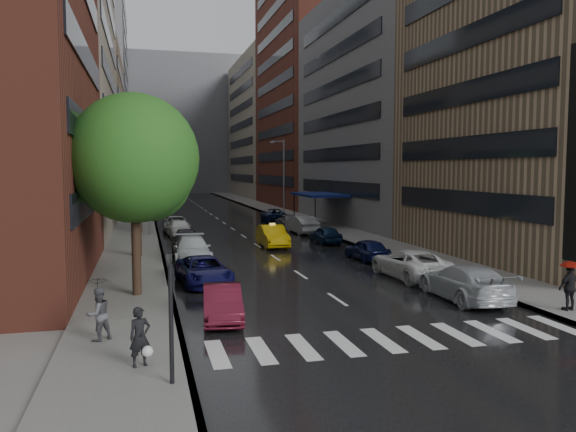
# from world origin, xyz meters

# --- Properties ---
(ground) EXTENTS (220.00, 220.00, 0.00)m
(ground) POSITION_xyz_m (0.00, 0.00, 0.00)
(ground) COLOR gray
(ground) RESTS_ON ground
(road) EXTENTS (14.00, 140.00, 0.01)m
(road) POSITION_xyz_m (0.00, 50.00, 0.01)
(road) COLOR black
(road) RESTS_ON ground
(sidewalk_left) EXTENTS (4.00, 140.00, 0.15)m
(sidewalk_left) POSITION_xyz_m (-9.00, 50.00, 0.07)
(sidewalk_left) COLOR gray
(sidewalk_left) RESTS_ON ground
(sidewalk_right) EXTENTS (4.00, 140.00, 0.15)m
(sidewalk_right) POSITION_xyz_m (9.00, 50.00, 0.07)
(sidewalk_right) COLOR gray
(sidewalk_right) RESTS_ON ground
(crosswalk) EXTENTS (13.15, 2.80, 0.01)m
(crosswalk) POSITION_xyz_m (0.20, -2.00, 0.01)
(crosswalk) COLOR silver
(crosswalk) RESTS_ON ground
(buildings_left) EXTENTS (8.00, 108.00, 38.00)m
(buildings_left) POSITION_xyz_m (-15.00, 58.79, 15.99)
(buildings_left) COLOR maroon
(buildings_left) RESTS_ON ground
(buildings_right) EXTENTS (8.05, 109.10, 36.00)m
(buildings_right) POSITION_xyz_m (15.00, 56.70, 15.03)
(buildings_right) COLOR #937A5B
(buildings_right) RESTS_ON ground
(building_far) EXTENTS (40.00, 14.00, 32.00)m
(building_far) POSITION_xyz_m (0.00, 118.00, 16.00)
(building_far) COLOR slate
(building_far) RESTS_ON ground
(tree_near) EXTENTS (5.71, 5.71, 9.11)m
(tree_near) POSITION_xyz_m (-8.60, 6.55, 6.23)
(tree_near) COLOR #382619
(tree_near) RESTS_ON ground
(tree_mid) EXTENTS (5.95, 5.95, 9.48)m
(tree_mid) POSITION_xyz_m (-8.60, 18.03, 6.49)
(tree_mid) COLOR #382619
(tree_mid) RESTS_ON ground
(tree_far) EXTENTS (4.78, 4.78, 7.62)m
(tree_far) POSITION_xyz_m (-8.60, 32.23, 5.21)
(tree_far) COLOR #382619
(tree_far) RESTS_ON ground
(taxi) EXTENTS (1.70, 4.85, 1.60)m
(taxi) POSITION_xyz_m (0.96, 21.13, 0.80)
(taxi) COLOR #E9B80C
(taxi) RESTS_ON ground
(parked_cars_left) EXTENTS (2.76, 36.18, 1.59)m
(parked_cars_left) POSITION_xyz_m (-5.40, 19.22, 0.74)
(parked_cars_left) COLOR #52101F
(parked_cars_left) RESTS_ON ground
(parked_cars_right) EXTENTS (2.84, 43.03, 1.60)m
(parked_cars_right) POSITION_xyz_m (5.40, 19.55, 0.75)
(parked_cars_right) COLOR #B0B4BA
(parked_cars_right) RESTS_ON ground
(ped_bag_walker) EXTENTS (0.73, 0.61, 1.72)m
(ped_bag_walker) POSITION_xyz_m (-8.40, -2.95, 0.98)
(ped_bag_walker) COLOR black
(ped_bag_walker) RESTS_ON sidewalk_left
(ped_black_umbrella) EXTENTS (1.09, 1.04, 2.09)m
(ped_black_umbrella) POSITION_xyz_m (-9.75, -0.12, 1.38)
(ped_black_umbrella) COLOR #4C4B50
(ped_black_umbrella) RESTS_ON sidewalk_left
(ped_red_umbrella) EXTENTS (1.11, 0.82, 2.01)m
(ped_red_umbrella) POSITION_xyz_m (8.14, -0.66, 1.33)
(ped_red_umbrella) COLOR black
(ped_red_umbrella) RESTS_ON sidewalk_right
(traffic_light) EXTENTS (0.18, 0.15, 3.45)m
(traffic_light) POSITION_xyz_m (-7.60, -4.48, 2.23)
(traffic_light) COLOR black
(traffic_light) RESTS_ON sidewalk_left
(street_lamp_left) EXTENTS (1.74, 0.22, 9.00)m
(street_lamp_left) POSITION_xyz_m (-7.72, 30.00, 4.89)
(street_lamp_left) COLOR gray
(street_lamp_left) RESTS_ON sidewalk_left
(street_lamp_right) EXTENTS (1.74, 0.22, 9.00)m
(street_lamp_right) POSITION_xyz_m (7.72, 45.00, 4.89)
(street_lamp_right) COLOR gray
(street_lamp_right) RESTS_ON sidewalk_right
(awning) EXTENTS (4.00, 8.00, 3.12)m
(awning) POSITION_xyz_m (8.98, 35.00, 3.13)
(awning) COLOR navy
(awning) RESTS_ON sidewalk_right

